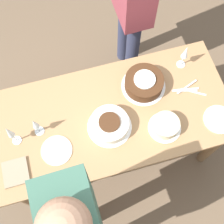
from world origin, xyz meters
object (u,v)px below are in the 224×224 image
object	(u,v)px
cake_front_chocolate	(144,83)
wine_glass_near	(35,125)
cake_back_decorated	(165,126)
wine_glass_far	(10,133)
wine_glass_extra	(185,53)
cake_center_white	(109,125)

from	to	relation	value
cake_front_chocolate	wine_glass_near	xyz separation A→B (m)	(0.73, 0.13, 0.08)
cake_back_decorated	wine_glass_far	distance (m)	0.94
wine_glass_extra	cake_center_white	bearing A→B (deg)	27.19
wine_glass_far	wine_glass_extra	world-z (taller)	wine_glass_far
cake_center_white	wine_glass_far	distance (m)	0.60
cake_center_white	cake_front_chocolate	size ratio (longest dim) A/B	0.96
cake_center_white	cake_front_chocolate	distance (m)	0.37
cake_center_white	wine_glass_near	world-z (taller)	wine_glass_near
cake_center_white	cake_back_decorated	xyz separation A→B (m)	(-0.34, 0.10, -0.00)
cake_front_chocolate	cake_back_decorated	world-z (taller)	cake_front_chocolate
cake_back_decorated	wine_glass_extra	bearing A→B (deg)	-122.80
cake_back_decorated	wine_glass_far	size ratio (longest dim) A/B	0.90
cake_front_chocolate	wine_glass_extra	bearing A→B (deg)	-163.46
cake_center_white	cake_back_decorated	bearing A→B (deg)	163.20
cake_center_white	wine_glass_near	bearing A→B (deg)	-11.92
cake_center_white	wine_glass_extra	distance (m)	0.68
wine_glass_far	cake_back_decorated	bearing A→B (deg)	169.47
cake_center_white	cake_back_decorated	distance (m)	0.35
wine_glass_near	wine_glass_extra	size ratio (longest dim) A/B	0.90
wine_glass_far	wine_glass_extra	size ratio (longest dim) A/B	1.11
cake_center_white	cake_front_chocolate	xyz separation A→B (m)	(-0.30, -0.22, 0.00)
wine_glass_near	cake_back_decorated	bearing A→B (deg)	165.93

